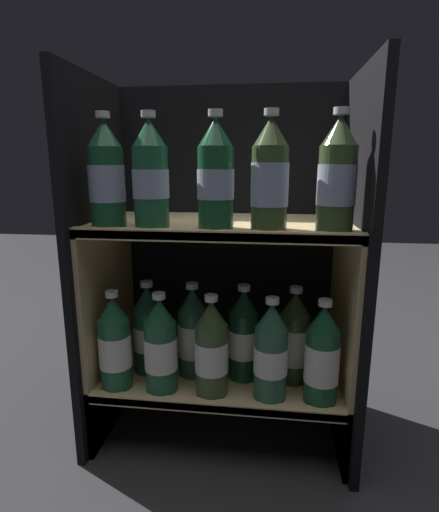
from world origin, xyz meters
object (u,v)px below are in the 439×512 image
Objects in this scene: bottle_lower_front_1 at (161,347)px; bottle_lower_back_1 at (193,334)px; bottle_upper_front_3 at (270,178)px; bottle_lower_front_0 at (115,345)px; bottle_lower_back_2 at (243,336)px; bottle_lower_back_0 at (148,331)px; bottle_upper_front_0 at (106,177)px; bottle_upper_front_4 at (337,178)px; bottle_lower_front_2 at (211,350)px; bottle_lower_back_3 at (294,339)px; bottle_lower_front_3 at (271,353)px; bottle_upper_front_1 at (151,177)px; bottle_lower_front_4 at (322,357)px; bottle_upper_front_2 at (215,177)px.

bottle_lower_back_1 is (0.06, 0.09, -0.00)m from bottle_lower_front_1.
bottle_lower_front_1 is (-0.25, 0.00, -0.40)m from bottle_upper_front_3.
bottle_lower_front_0 and bottle_lower_back_2 have the same top height.
bottle_upper_front_3 is 0.51m from bottle_lower_back_0.
bottle_lower_back_0 is (-0.06, 0.09, 0.00)m from bottle_lower_front_1.
bottle_upper_front_0 and bottle_upper_front_4 have the same top height.
bottle_lower_front_2 is 1.00× the size of bottle_lower_back_3.
bottle_lower_front_2 and bottle_lower_front_3 have the same top height.
bottle_upper_front_1 reaches higher than bottle_lower_back_1.
bottle_upper_front_3 is 1.00× the size of bottle_lower_back_0.
bottle_lower_front_4 is at bearing -15.37° from bottle_lower_back_1.
bottle_upper_front_2 is 0.40m from bottle_lower_front_2.
bottle_lower_back_2 is at bearing 180.00° from bottle_lower_back_3.
bottle_lower_front_1 is at bearing -125.28° from bottle_lower_back_1.
bottle_lower_back_0 is 0.25m from bottle_lower_back_2.
bottle_upper_front_2 is 0.42m from bottle_lower_back_1.
bottle_lower_front_1 is at bearing 180.00° from bottle_upper_front_4.
bottle_lower_front_1 is (-0.38, 0.00, -0.40)m from bottle_upper_front_4.
bottle_lower_front_2 is at bearing 0.00° from bottle_lower_front_0.
bottle_lower_back_1 is at bearing 129.58° from bottle_upper_front_2.
bottle_lower_front_1 and bottle_lower_front_4 have the same top height.
bottle_lower_back_2 and bottle_lower_back_3 have the same top height.
bottle_lower_back_0 is 1.00× the size of bottle_lower_back_3.
bottle_lower_front_2 is 0.14m from bottle_lower_front_3.
bottle_lower_back_0 is at bearing 56.71° from bottle_lower_front_0.
bottle_lower_front_2 and bottle_lower_back_0 have the same top height.
bottle_lower_back_0 is at bearing 154.23° from bottle_lower_front_2.
bottle_lower_front_2 is at bearing -25.77° from bottle_lower_back_0.
bottle_lower_front_2 is (0.13, 0.00, -0.40)m from bottle_upper_front_1.
bottle_lower_front_0 is 1.00× the size of bottle_lower_front_1.
bottle_lower_back_1 is (0.17, 0.09, -0.40)m from bottle_upper_front_0.
bottle_upper_front_0 reaches higher than bottle_lower_back_2.
bottle_lower_front_2 is 1.00× the size of bottle_lower_back_0.
bottle_lower_front_0 is at bearing -164.17° from bottle_lower_back_2.
bottle_lower_front_1 is at bearing 0.00° from bottle_upper_front_1.
bottle_lower_front_3 is (-0.12, -0.00, -0.40)m from bottle_upper_front_4.
bottle_upper_front_3 is at bearing -0.00° from bottle_lower_front_2.
bottle_upper_front_2 is 1.00× the size of bottle_lower_front_2.
bottle_lower_front_0 is 0.32m from bottle_lower_back_2.
bottle_upper_front_2 and bottle_upper_front_4 have the same top height.
bottle_upper_front_2 is 0.42m from bottle_lower_front_3.
bottle_lower_back_1 is (-0.19, 0.09, -0.40)m from bottle_upper_front_3.
bottle_upper_front_0 is 0.63m from bottle_lower_front_4.
bottle_lower_back_2 is at bearing 15.83° from bottle_lower_front_0.
bottle_lower_front_4 is at bearing -11.31° from bottle_lower_back_0.
bottle_upper_front_0 reaches higher than bottle_lower_front_0.
bottle_upper_front_2 is at bearing 180.00° from bottle_upper_front_4.
bottle_lower_front_2 is (0.23, 0.00, -0.40)m from bottle_upper_front_0.
bottle_lower_front_1 is at bearing 0.00° from bottle_upper_front_0.
bottle_lower_back_0 is 0.12m from bottle_lower_back_1.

